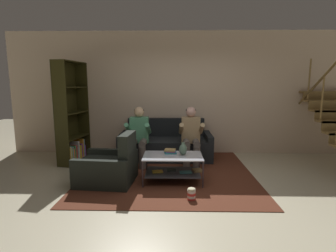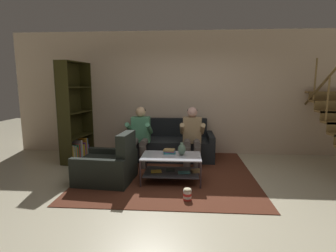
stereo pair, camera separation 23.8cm
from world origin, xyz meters
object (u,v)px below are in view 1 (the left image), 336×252
(person_seated_left, at_px, (139,134))
(vase, at_px, (183,149))
(coffee_table, at_px, (173,164))
(person_seated_right, at_px, (191,134))
(armchair, at_px, (109,167))
(couch, at_px, (166,145))
(popcorn_tub, at_px, (191,194))
(book_stack, at_px, (170,151))
(bookshelf, at_px, (71,127))

(person_seated_left, xyz_separation_m, vase, (0.89, -0.90, -0.09))
(person_seated_left, distance_m, coffee_table, 1.23)
(person_seated_right, height_order, armchair, person_seated_right)
(couch, xyz_separation_m, coffee_table, (0.18, -1.46, 0.01))
(couch, relative_size, popcorn_tub, 10.81)
(person_seated_right, xyz_separation_m, coffee_table, (-0.36, -0.93, -0.36))
(popcorn_tub, bearing_deg, vase, 97.32)
(coffee_table, relative_size, armchair, 1.04)
(coffee_table, xyz_separation_m, vase, (0.16, 0.03, 0.26))
(armchair, bearing_deg, coffee_table, 4.19)
(couch, xyz_separation_m, book_stack, (0.12, -1.33, 0.21))
(person_seated_left, xyz_separation_m, person_seated_right, (1.08, 0.00, 0.00))
(person_seated_right, distance_m, coffee_table, 1.06)
(bookshelf, height_order, popcorn_tub, bookshelf)
(person_seated_right, bearing_deg, couch, 135.47)
(couch, bearing_deg, person_seated_right, -44.53)
(coffee_table, bearing_deg, armchair, -175.81)
(coffee_table, relative_size, book_stack, 4.59)
(person_seated_left, relative_size, popcorn_tub, 6.36)
(book_stack, bearing_deg, person_seated_left, 129.71)
(book_stack, bearing_deg, armchair, -168.55)
(coffee_table, height_order, book_stack, book_stack)
(person_seated_right, xyz_separation_m, bookshelf, (-2.57, 0.21, 0.11))
(person_seated_left, bearing_deg, couch, 44.55)
(couch, distance_m, vase, 1.49)
(coffee_table, height_order, popcorn_tub, coffee_table)
(popcorn_tub, bearing_deg, coffee_table, 109.61)
(vase, distance_m, popcorn_tub, 0.92)
(vase, height_order, book_stack, vase)
(bookshelf, bearing_deg, coffee_table, -27.31)
(book_stack, height_order, armchair, armchair)
(bookshelf, relative_size, popcorn_tub, 11.31)
(person_seated_right, xyz_separation_m, book_stack, (-0.42, -0.80, -0.16))
(popcorn_tub, bearing_deg, couch, 101.43)
(book_stack, height_order, popcorn_tub, book_stack)
(bookshelf, xyz_separation_m, armchair, (1.11, -1.22, -0.51))
(vase, xyz_separation_m, bookshelf, (-2.37, 1.11, 0.20))
(person_seated_left, relative_size, coffee_table, 1.17)
(armchair, height_order, popcorn_tub, armchair)
(vase, bearing_deg, coffee_table, -168.15)
(book_stack, height_order, bookshelf, bookshelf)
(coffee_table, xyz_separation_m, armchair, (-1.10, -0.08, -0.04))
(couch, xyz_separation_m, armchair, (-0.92, -1.54, -0.03))
(popcorn_tub, bearing_deg, armchair, 154.11)
(couch, bearing_deg, coffee_table, -82.95)
(person_seated_left, xyz_separation_m, book_stack, (0.66, -0.80, -0.16))
(bookshelf, bearing_deg, book_stack, -25.13)
(person_seated_left, distance_m, book_stack, 1.05)
(coffee_table, bearing_deg, bookshelf, 152.69)
(couch, bearing_deg, person_seated_left, -135.45)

